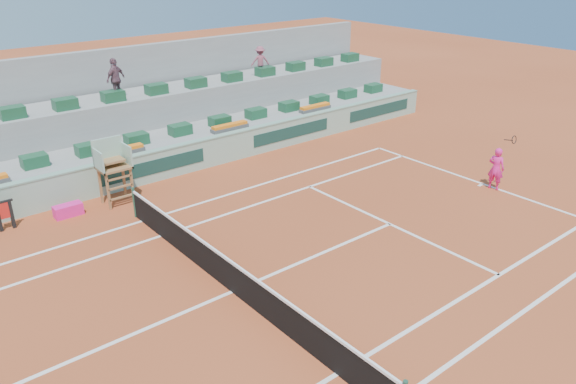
% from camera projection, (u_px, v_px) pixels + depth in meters
% --- Properties ---
extents(ground, '(90.00, 90.00, 0.00)m').
position_uv_depth(ground, '(232.00, 292.00, 15.23)').
color(ground, '#9A3D1D').
rests_on(ground, ground).
extents(seating_tier_lower, '(36.00, 4.00, 1.20)m').
position_uv_depth(seating_tier_lower, '(83.00, 163.00, 22.58)').
color(seating_tier_lower, '#969693').
rests_on(seating_tier_lower, ground).
extents(seating_tier_upper, '(36.00, 2.40, 2.60)m').
position_uv_depth(seating_tier_upper, '(66.00, 136.00, 23.43)').
color(seating_tier_upper, '#969693').
rests_on(seating_tier_upper, ground).
extents(stadium_back_wall, '(36.00, 0.40, 4.40)m').
position_uv_depth(stadium_back_wall, '(50.00, 108.00, 24.21)').
color(stadium_back_wall, '#969693').
rests_on(stadium_back_wall, ground).
extents(player_bag, '(0.95, 0.42, 0.42)m').
position_uv_depth(player_bag, '(68.00, 210.00, 19.43)').
color(player_bag, '#FC208F').
rests_on(player_bag, ground).
extents(spectator_mid, '(1.11, 0.82, 1.75)m').
position_uv_depth(spectator_mid, '(116.00, 79.00, 23.56)').
color(spectator_mid, '#744D5A').
rests_on(spectator_mid, seating_tier_upper).
extents(spectator_right, '(1.07, 0.86, 1.44)m').
position_uv_depth(spectator_right, '(260.00, 61.00, 28.05)').
color(spectator_right, '#924959').
rests_on(spectator_right, seating_tier_upper).
extents(court_lines, '(23.89, 11.09, 0.01)m').
position_uv_depth(court_lines, '(232.00, 292.00, 15.23)').
color(court_lines, white).
rests_on(court_lines, ground).
extents(tennis_net, '(0.10, 11.97, 1.10)m').
position_uv_depth(tennis_net, '(231.00, 275.00, 15.02)').
color(tennis_net, black).
rests_on(tennis_net, ground).
extents(advertising_hoarding, '(36.00, 0.34, 1.26)m').
position_uv_depth(advertising_hoarding, '(105.00, 178.00, 21.02)').
color(advertising_hoarding, '#93B9A3').
rests_on(advertising_hoarding, ground).
extents(umpire_chair, '(1.10, 0.90, 2.40)m').
position_uv_depth(umpire_chair, '(112.00, 163.00, 19.93)').
color(umpire_chair, brown).
rests_on(umpire_chair, ground).
extents(seat_row_lower, '(32.90, 0.60, 0.44)m').
position_uv_depth(seat_row_lower, '(88.00, 149.00, 21.61)').
color(seat_row_lower, '#194D2F').
rests_on(seat_row_lower, seating_tier_lower).
extents(seat_row_upper, '(32.90, 0.60, 0.44)m').
position_uv_depth(seat_row_upper, '(65.00, 104.00, 22.39)').
color(seat_row_upper, '#194D2F').
rests_on(seat_row_upper, seating_tier_upper).
extents(flower_planters, '(26.80, 0.36, 0.28)m').
position_uv_depth(flower_planters, '(56.00, 166.00, 20.21)').
color(flower_planters, '#4F4F4F').
rests_on(flower_planters, seating_tier_lower).
extents(towel_rack, '(0.63, 0.11, 1.03)m').
position_uv_depth(towel_rack, '(5.00, 213.00, 18.33)').
color(towel_rack, black).
rests_on(towel_rack, ground).
extents(tennis_player, '(0.52, 0.90, 2.28)m').
position_uv_depth(tennis_player, '(496.00, 168.00, 21.35)').
color(tennis_player, '#FC208F').
rests_on(tennis_player, ground).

